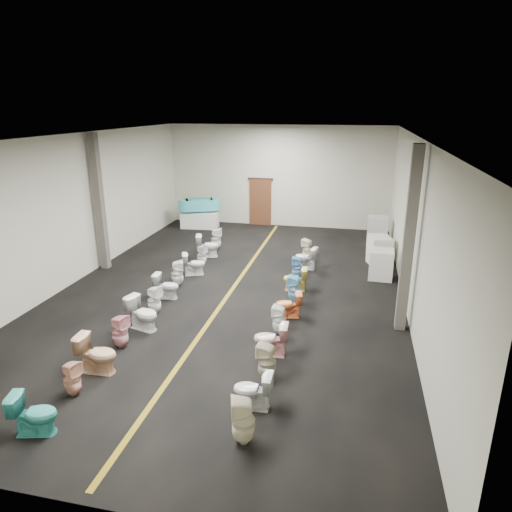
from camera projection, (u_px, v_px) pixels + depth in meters
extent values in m
plane|color=black|center=(232.00, 290.00, 13.77)|extent=(16.00, 16.00, 0.00)
plane|color=black|center=(229.00, 136.00, 12.36)|extent=(16.00, 16.00, 0.00)
plane|color=beige|center=(278.00, 177.00, 20.48)|extent=(10.00, 0.00, 10.00)
plane|color=beige|center=(59.00, 364.00, 5.65)|extent=(10.00, 0.00, 10.00)
plane|color=beige|center=(75.00, 209.00, 14.09)|extent=(0.00, 16.00, 16.00)
plane|color=beige|center=(413.00, 226.00, 12.04)|extent=(0.00, 16.00, 16.00)
cube|color=olive|center=(232.00, 289.00, 13.77)|extent=(0.12, 15.60, 0.01)
cube|color=#562D19|center=(260.00, 202.00, 20.96)|extent=(1.00, 0.10, 2.10)
cube|color=#331C11|center=(261.00, 179.00, 20.64)|extent=(1.15, 0.08, 0.10)
cube|color=#59544C|center=(99.00, 203.00, 14.96)|extent=(0.25, 0.25, 4.50)
cube|color=#59544C|center=(409.00, 242.00, 10.70)|extent=(0.25, 0.25, 4.50)
cube|color=white|center=(200.00, 220.00, 20.66)|extent=(1.68, 0.95, 0.72)
cube|color=#43BCC1|center=(199.00, 205.00, 20.45)|extent=(1.37, 1.10, 0.50)
cylinder|color=#43BCC1|center=(186.00, 205.00, 20.33)|extent=(0.66, 0.66, 0.50)
cylinder|color=#43BCC1|center=(213.00, 204.00, 20.57)|extent=(0.66, 0.66, 0.50)
cube|color=teal|center=(199.00, 200.00, 20.38)|extent=(1.10, 0.83, 0.20)
cube|color=silver|center=(381.00, 264.00, 14.54)|extent=(0.77, 0.77, 0.94)
cube|color=silver|center=(379.00, 251.00, 15.86)|extent=(0.88, 0.88, 0.97)
cube|color=silver|center=(378.00, 246.00, 16.69)|extent=(0.84, 0.84, 0.80)
cube|color=beige|center=(377.00, 231.00, 18.11)|extent=(0.81, 0.81, 1.11)
imported|color=teal|center=(34.00, 414.00, 7.63)|extent=(0.84, 0.60, 0.77)
imported|color=#E2A487|center=(72.00, 378.00, 8.66)|extent=(0.41, 0.41, 0.72)
imported|color=tan|center=(97.00, 354.00, 9.40)|extent=(0.84, 0.49, 0.84)
imported|color=pink|center=(120.00, 332.00, 10.37)|extent=(0.45, 0.45, 0.81)
imported|color=white|center=(143.00, 313.00, 11.23)|extent=(0.92, 0.67, 0.84)
imported|color=white|center=(154.00, 300.00, 12.07)|extent=(0.44, 0.43, 0.78)
imported|color=silver|center=(166.00, 286.00, 13.07)|extent=(0.74, 0.44, 0.74)
imported|color=white|center=(177.00, 273.00, 13.93)|extent=(0.49, 0.48, 0.82)
imported|color=silver|center=(194.00, 264.00, 14.88)|extent=(0.83, 0.66, 0.75)
imported|color=white|center=(202.00, 255.00, 15.79)|extent=(0.42, 0.42, 0.72)
imported|color=white|center=(208.00, 246.00, 16.64)|extent=(0.92, 0.67, 0.84)
imported|color=white|center=(216.00, 239.00, 17.49)|extent=(0.42, 0.41, 0.84)
imported|color=beige|center=(243.00, 421.00, 7.40)|extent=(0.49, 0.48, 0.85)
imported|color=silver|center=(253.00, 391.00, 8.28)|extent=(0.73, 0.43, 0.74)
imported|color=beige|center=(267.00, 362.00, 9.13)|extent=(0.43, 0.43, 0.81)
imported|color=beige|center=(271.00, 339.00, 10.05)|extent=(0.78, 0.48, 0.77)
imported|color=white|center=(279.00, 320.00, 11.03)|extent=(0.36, 0.36, 0.73)
imported|color=#F07D42|center=(289.00, 305.00, 11.89)|extent=(0.75, 0.52, 0.70)
imported|color=#77BFE0|center=(295.00, 290.00, 12.72)|extent=(0.44, 0.44, 0.81)
imported|color=#E3CB54|center=(295.00, 279.00, 13.60)|extent=(0.74, 0.46, 0.72)
imported|color=#75A9DE|center=(297.00, 268.00, 14.53)|extent=(0.36, 0.35, 0.74)
imported|color=silver|center=(306.00, 258.00, 15.42)|extent=(0.84, 0.58, 0.78)
imported|color=#EEE8C1|center=(307.00, 250.00, 16.28)|extent=(0.47, 0.47, 0.78)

